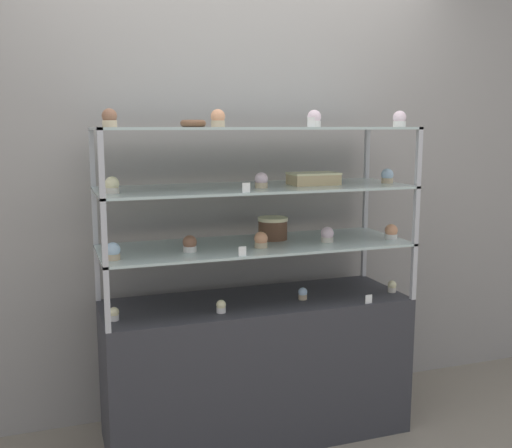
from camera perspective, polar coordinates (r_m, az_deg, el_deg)
The scene contains 29 objects.
ground_plane at distance 3.34m, azimuth 0.00°, elevation -19.19°, with size 20.00×20.00×0.00m, color gray.
back_wall at distance 3.33m, azimuth -2.33°, elevation 4.28°, with size 8.00×0.05×2.60m.
display_base at distance 3.18m, azimuth 0.00°, elevation -13.47°, with size 1.54×0.53×0.72m.
display_riser_lower at distance 2.99m, azimuth 0.00°, elevation -2.19°, with size 1.54×0.53×0.29m.
display_riser_middle at distance 2.95m, azimuth 0.00°, elevation 3.32°, with size 1.54×0.53×0.29m.
display_riser_upper at distance 2.93m, azimuth 0.00°, elevation 8.94°, with size 1.54×0.53×0.29m.
layer_cake_centerpiece at distance 3.10m, azimuth 1.61°, elevation -0.40°, with size 0.16×0.16×0.12m.
sheet_cake_frosted at distance 3.05m, azimuth 5.49°, elevation 4.34°, with size 0.25×0.15×0.06m.
cupcake_0 at distance 2.81m, azimuth -13.37°, elevation -8.34°, with size 0.05×0.05×0.06m.
cupcake_1 at distance 2.85m, azimuth -3.35°, elevation -7.84°, with size 0.05×0.05×0.06m.
cupcake_2 at distance 3.07m, azimuth 4.47°, elevation -6.63°, with size 0.05×0.05×0.06m.
cupcake_3 at distance 3.27m, azimuth 12.82°, elevation -5.82°, with size 0.05×0.05×0.06m.
price_tag_0 at distance 3.04m, azimuth 10.68°, elevation -7.05°, with size 0.04×0.00×0.04m.
cupcake_4 at distance 2.71m, azimuth -13.48°, elevation -2.57°, with size 0.07×0.07×0.08m.
cupcake_5 at distance 2.82m, azimuth -6.33°, elevation -1.90°, with size 0.07×0.07×0.08m.
cupcake_6 at distance 2.89m, azimuth 0.47°, elevation -1.55°, with size 0.07×0.07×0.08m.
cupcake_7 at distance 3.05m, azimuth 6.80°, elevation -1.04°, with size 0.07×0.07×0.08m.
cupcake_8 at distance 3.19m, azimuth 12.76°, elevation -0.75°, with size 0.07×0.07×0.08m.
price_tag_1 at distance 2.71m, azimuth -1.31°, elevation -2.62°, with size 0.04×0.00×0.04m.
cupcake_9 at distance 2.71m, azimuth -13.54°, elevation 3.60°, with size 0.06×0.06×0.07m.
cupcake_10 at distance 2.87m, azimuth 0.60°, elevation 4.16°, with size 0.06×0.06×0.07m.
cupcake_11 at distance 3.20m, azimuth 12.39°, elevation 4.47°, with size 0.06×0.06×0.07m.
price_tag_2 at distance 2.67m, azimuth -0.94°, elevation 3.48°, with size 0.04×0.00×0.04m.
cupcake_12 at distance 2.69m, azimuth -13.78°, elevation 9.76°, with size 0.07×0.07×0.08m.
cupcake_13 at distance 2.74m, azimuth -3.65°, elevation 10.00°, with size 0.07×0.07×0.08m.
cupcake_14 at distance 2.89m, azimuth 5.56°, elevation 9.94°, with size 0.07×0.07×0.08m.
cupcake_15 at distance 3.13m, azimuth 13.51°, elevation 9.68°, with size 0.07×0.07×0.08m.
price_tag_3 at distance 2.77m, azimuth 5.28°, elevation 9.64°, with size 0.04×0.00×0.04m.
donut_glazed at distance 2.82m, azimuth -6.01°, elevation 9.51°, with size 0.12×0.12×0.03m.
Camera 1 is at (-0.97, -2.77, 1.59)m, focal length 42.00 mm.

